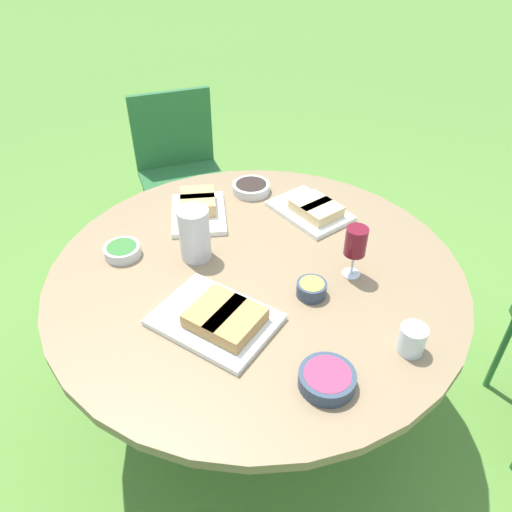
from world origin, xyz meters
name	(u,v)px	position (x,y,z in m)	size (l,w,h in m)	color
ground_plane	(256,404)	(0.00, 0.00, 0.00)	(40.00, 40.00, 0.00)	#5B8C38
dining_table	(256,291)	(0.00, 0.00, 0.65)	(1.39, 1.39, 0.75)	#4C4C51
chair_near_right	(180,164)	(0.67, -1.06, 0.52)	(0.60, 0.59, 0.89)	#2D6B38
water_pitcher	(194,234)	(0.22, -0.03, 0.84)	(0.11, 0.11, 0.19)	silver
wine_glass	(356,243)	(-0.31, -0.05, 0.88)	(0.07, 0.07, 0.18)	silver
platter_bread_main	(220,319)	(0.05, 0.27, 0.78)	(0.41, 0.36, 0.06)	white
platter_charcuterie	(313,210)	(-0.14, -0.37, 0.77)	(0.36, 0.35, 0.06)	white
platter_sandwich_side	(198,207)	(0.29, -0.28, 0.78)	(0.28, 0.33, 0.07)	white
bowl_fries	(312,288)	(-0.20, 0.08, 0.78)	(0.09, 0.09, 0.05)	#334256
bowl_salad	(122,250)	(0.47, 0.02, 0.77)	(0.13, 0.13, 0.04)	silver
bowl_olives	(251,187)	(0.13, -0.49, 0.77)	(0.15, 0.15, 0.04)	silver
bowl_dip_red	(327,378)	(-0.28, 0.42, 0.77)	(0.15, 0.15, 0.04)	#334256
cup_water_near	(412,339)	(-0.50, 0.25, 0.79)	(0.08, 0.08, 0.09)	silver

